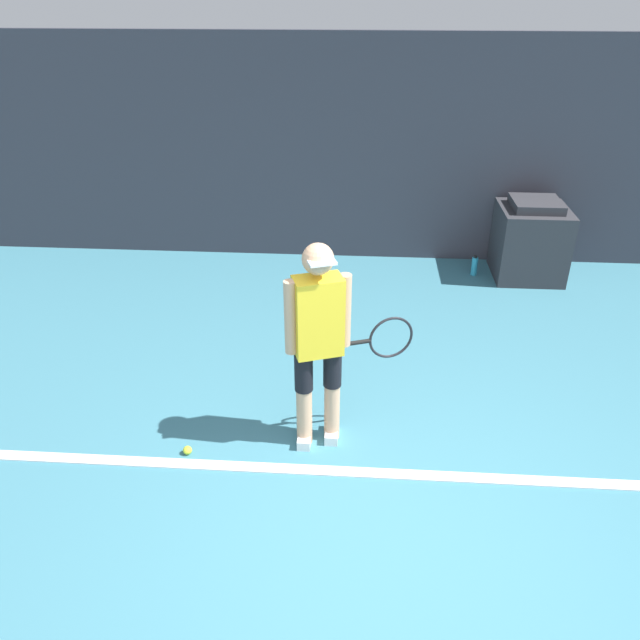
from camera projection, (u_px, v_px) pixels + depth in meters
The scene contains 7 objects.
ground_plane at pixel (386, 561), 3.88m from camera, with size 24.00×24.00×0.00m, color teal.
back_wall at pixel (382, 152), 7.49m from camera, with size 24.00×0.10×2.67m.
court_baseline at pixel (383, 474), 4.56m from camera, with size 21.60×0.10×0.01m.
tennis_player at pixel (320, 339), 4.47m from camera, with size 0.93×0.43×1.65m.
tennis_ball at pixel (187, 450), 4.74m from camera, with size 0.07×0.07×0.07m.
covered_chair at pixel (530, 240), 7.38m from camera, with size 0.78×0.78×0.94m.
water_bottle at pixel (474, 266), 7.55m from camera, with size 0.07×0.07×0.25m.
Camera 1 is at (-0.22, -2.69, 3.20)m, focal length 35.00 mm.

